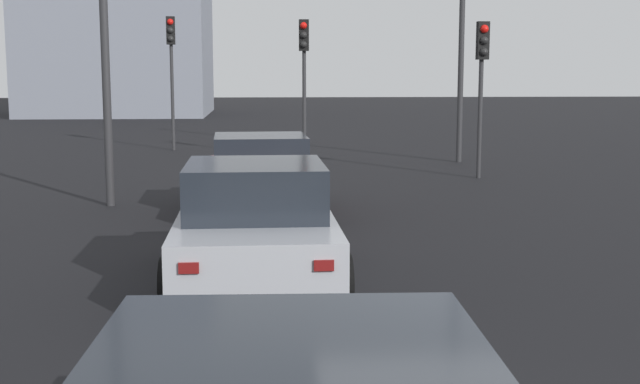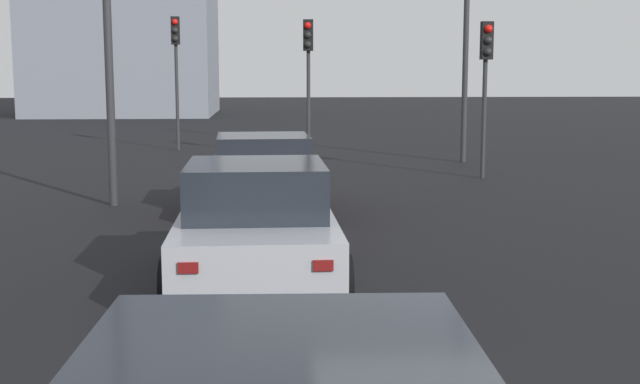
# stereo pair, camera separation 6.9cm
# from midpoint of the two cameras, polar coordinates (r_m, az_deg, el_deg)

# --- Properties ---
(car_maroon_right_lead) EXTENTS (4.15, 2.21, 1.45)m
(car_maroon_right_lead) POSITION_cam_midpoint_polar(r_m,az_deg,el_deg) (15.45, -4.25, 1.20)
(car_maroon_right_lead) COLOR #510F16
(car_maroon_right_lead) RESTS_ON ground_plane
(car_silver_right_second) EXTENTS (4.10, 2.09, 1.53)m
(car_silver_right_second) POSITION_cam_midpoint_polar(r_m,az_deg,el_deg) (10.14, -4.64, -2.36)
(car_silver_right_second) COLOR #A8AAB2
(car_silver_right_second) RESTS_ON ground_plane
(traffic_light_near_left) EXTENTS (0.33, 0.30, 4.09)m
(traffic_light_near_left) POSITION_cam_midpoint_polar(r_m,az_deg,el_deg) (24.54, -1.19, 9.07)
(traffic_light_near_left) COLOR #2D2D30
(traffic_light_near_left) RESTS_ON ground_plane
(traffic_light_near_right) EXTENTS (0.32, 0.29, 4.37)m
(traffic_light_near_right) POSITION_cam_midpoint_polar(r_m,az_deg,el_deg) (27.96, -10.24, 9.23)
(traffic_light_near_right) COLOR #2D2D30
(traffic_light_near_right) RESTS_ON ground_plane
(traffic_light_far_left) EXTENTS (0.32, 0.29, 3.79)m
(traffic_light_far_left) POSITION_cam_midpoint_polar(r_m,az_deg,el_deg) (20.60, 10.96, 8.48)
(traffic_light_far_left) COLOR #2D2D30
(traffic_light_far_left) RESTS_ON ground_plane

